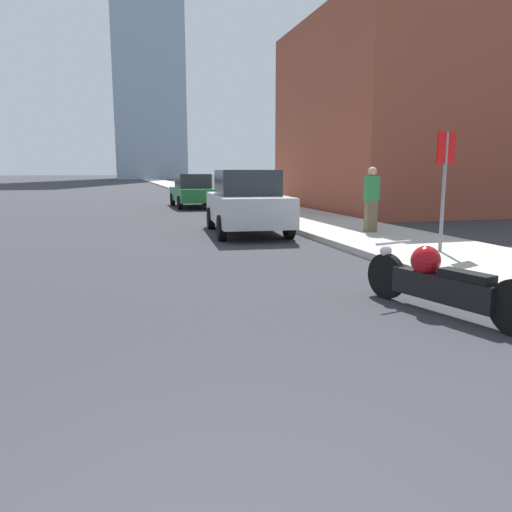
{
  "coord_description": "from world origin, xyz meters",
  "views": [
    {
      "loc": [
        -0.22,
        -1.6,
        1.74
      ],
      "look_at": [
        1.55,
        4.79,
        0.6
      ],
      "focal_mm": 35.0,
      "sensor_mm": 36.0,
      "label": 1
    }
  ],
  "objects_px": {
    "parked_car_silver": "(247,202)",
    "parked_car_green": "(193,191)",
    "pedestrian": "(371,199)",
    "motorcycle": "(440,282)",
    "stop_sign": "(445,171)"
  },
  "relations": [
    {
      "from": "parked_car_green",
      "to": "pedestrian",
      "type": "xyz_separation_m",
      "value": [
        2.87,
        -12.2,
        0.22
      ]
    },
    {
      "from": "motorcycle",
      "to": "parked_car_green",
      "type": "xyz_separation_m",
      "value": [
        -0.25,
        18.83,
        0.39
      ]
    },
    {
      "from": "parked_car_silver",
      "to": "parked_car_green",
      "type": "xyz_separation_m",
      "value": [
        0.04,
        10.52,
        -0.08
      ]
    },
    {
      "from": "stop_sign",
      "to": "parked_car_green",
      "type": "bearing_deg",
      "value": 99.75
    },
    {
      "from": "parked_car_green",
      "to": "stop_sign",
      "type": "height_order",
      "value": "stop_sign"
    },
    {
      "from": "motorcycle",
      "to": "stop_sign",
      "type": "xyz_separation_m",
      "value": [
        2.41,
        3.36,
        1.33
      ]
    },
    {
      "from": "parked_car_green",
      "to": "stop_sign",
      "type": "bearing_deg",
      "value": -81.0
    },
    {
      "from": "motorcycle",
      "to": "pedestrian",
      "type": "xyz_separation_m",
      "value": [
        2.62,
        6.62,
        0.61
      ]
    },
    {
      "from": "pedestrian",
      "to": "motorcycle",
      "type": "bearing_deg",
      "value": -111.61
    },
    {
      "from": "motorcycle",
      "to": "parked_car_silver",
      "type": "height_order",
      "value": "parked_car_silver"
    },
    {
      "from": "parked_car_green",
      "to": "stop_sign",
      "type": "xyz_separation_m",
      "value": [
        2.66,
        -15.47,
        0.94
      ]
    },
    {
      "from": "motorcycle",
      "to": "stop_sign",
      "type": "height_order",
      "value": "stop_sign"
    },
    {
      "from": "parked_car_silver",
      "to": "parked_car_green",
      "type": "distance_m",
      "value": 10.52
    },
    {
      "from": "parked_car_silver",
      "to": "pedestrian",
      "type": "xyz_separation_m",
      "value": [
        2.91,
        -1.68,
        0.14
      ]
    },
    {
      "from": "stop_sign",
      "to": "pedestrian",
      "type": "relative_size",
      "value": 1.38
    }
  ]
}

